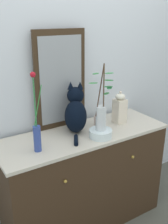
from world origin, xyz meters
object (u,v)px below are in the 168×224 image
Objects in this scene: cat_sitting at (76,112)px; vase_slim_green at (37,132)px; mirror_leaning at (61,80)px; jar_lidded_porcelain at (120,109)px; vase_glass_clear at (101,114)px; bowl_porcelain at (101,133)px; candle_pillar at (96,121)px; sideboard at (84,179)px.

cat_sitting is 0.42m from vase_slim_green.
jar_lidded_porcelain is (0.46, -0.20, -0.27)m from mirror_leaning.
bowl_porcelain is at bearing -179.84° from vase_glass_clear.
jar_lidded_porcelain reaches higher than candle_pillar.
sideboard is 1.77× the size of mirror_leaning.
vase_glass_clear is 1.78× the size of jar_lidded_porcelain.
mirror_leaning reaches higher than vase_glass_clear.
mirror_leaning reaches higher than cat_sitting.
mirror_leaning reaches higher than jar_lidded_porcelain.
cat_sitting is 0.78× the size of vase_glass_clear.
jar_lidded_porcelain is at bearing 26.76° from vase_glass_clear.
candle_pillar is at bearing 22.56° from sideboard.
sideboard is 14.20× the size of candle_pillar.
bowl_porcelain reaches higher than sideboard.
sideboard is at bearing -64.36° from cat_sitting.
candle_pillar is (0.10, 0.20, 0.01)m from bowl_porcelain.
bowl_porcelain is at bearing -67.09° from mirror_leaning.
cat_sitting is at bearing 20.72° from vase_slim_green.
candle_pillar is (0.59, 0.15, -0.10)m from vase_slim_green.
cat_sitting is 1.39× the size of jar_lidded_porcelain.
jar_lidded_porcelain is (0.31, 0.16, -0.06)m from vase_glass_clear.
vase_glass_clear reaches higher than candle_pillar.
vase_slim_green is (-0.43, -0.08, 0.58)m from sideboard.
vase_glass_clear is at bearing -66.80° from mirror_leaning.
bowl_porcelain is 0.36m from jar_lidded_porcelain.
mirror_leaning is at bearing 156.51° from jar_lidded_porcelain.
sideboard is at bearing 10.26° from vase_slim_green.
vase_slim_green reaches higher than cat_sitting.
sideboard is 0.49m from bowl_porcelain.
jar_lidded_porcelain reaches higher than sideboard.
jar_lidded_porcelain is at bearing -6.50° from cat_sitting.
mirror_leaning is at bearing 109.88° from sideboard.
vase_glass_clear is at bearing -115.37° from candle_pillar.
cat_sitting is 0.26m from bowl_porcelain.
vase_slim_green is 1.09× the size of vase_glass_clear.
mirror_leaning reaches higher than vase_slim_green.
vase_slim_green reaches higher than jar_lidded_porcelain.
bowl_porcelain is 0.62× the size of jar_lidded_porcelain.
sideboard is 0.87m from mirror_leaning.
jar_lidded_porcelain is at bearing -23.49° from mirror_leaning.
vase_slim_green is at bearing -172.83° from jar_lidded_porcelain.
cat_sitting is 0.42m from jar_lidded_porcelain.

